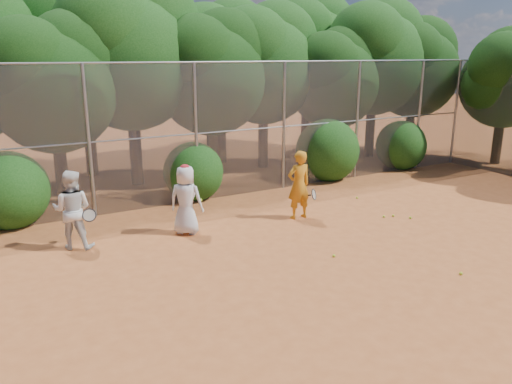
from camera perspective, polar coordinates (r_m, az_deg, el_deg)
ground at (r=10.65m, az=11.51°, el=-8.15°), size 80.00×80.00×0.00m
fence_back at (r=14.90m, az=-3.72°, el=7.12°), size 20.05×0.09×4.03m
tree_2 at (r=15.26m, az=-22.16°, el=12.02°), size 3.99×3.47×5.47m
tree_3 at (r=16.76m, az=-14.15°, el=15.66°), size 4.89×4.26×6.70m
tree_4 at (r=17.06m, az=-5.12°, el=13.90°), size 4.19×3.64×5.73m
tree_5 at (r=18.93m, az=0.95°, el=14.98°), size 4.51×3.92×6.17m
tree_6 at (r=19.52m, az=8.98°, el=13.11°), size 3.86×3.36×5.29m
tree_7 at (r=21.60m, az=13.47°, el=15.25°), size 4.77×4.14×6.53m
tree_8 at (r=22.79m, az=17.72°, el=13.78°), size 4.25×3.70×5.82m
tree_10 at (r=18.67m, az=-19.18°, el=15.94°), size 5.15×4.48×7.06m
tree_11 at (r=19.87m, az=-4.05°, el=15.30°), size 4.64×4.03×6.35m
tree_12 at (r=22.69m, az=5.97°, el=16.16°), size 5.02×4.37×6.88m
tree_13 at (r=21.81m, az=26.68°, el=11.93°), size 3.86×3.36×5.29m
bush_0 at (r=13.96m, az=-26.49°, el=0.52°), size 2.00×2.00×2.00m
bush_1 at (r=15.03m, az=-7.17°, el=2.63°), size 1.80×1.80×1.80m
bush_2 at (r=17.46m, az=8.18°, el=5.06°), size 2.20×2.20×2.20m
bush_3 at (r=19.80m, az=16.26°, el=5.38°), size 1.90×1.90×1.90m
player_yellow at (r=13.09m, az=4.92°, el=0.80°), size 0.84×0.56×1.82m
player_teen at (r=12.05m, az=-8.00°, el=-0.87°), size 0.97×0.95×1.71m
player_white at (r=11.76m, az=-20.27°, el=-1.91°), size 1.08×1.01×1.78m
ball_0 at (r=13.74m, az=14.40°, el=-2.73°), size 0.07×0.07×0.07m
ball_1 at (r=13.88m, az=15.41°, el=-2.61°), size 0.07×0.07×0.07m
ball_2 at (r=10.76m, az=22.37°, el=-8.60°), size 0.07×0.07×0.07m
ball_3 at (r=13.83m, az=17.22°, el=-2.82°), size 0.07×0.07×0.07m
ball_4 at (r=10.92m, az=8.89°, el=-7.21°), size 0.07×0.07×0.07m
ball_5 at (r=15.34m, az=11.47°, el=-0.64°), size 0.07×0.07×0.07m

